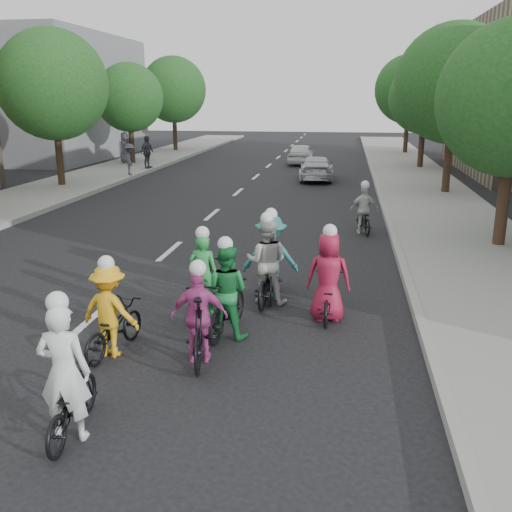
% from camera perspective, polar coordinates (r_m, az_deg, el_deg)
% --- Properties ---
extents(ground, '(120.00, 120.00, 0.00)m').
position_cam_1_polar(ground, '(11.12, -16.30, -6.20)').
color(ground, black).
rests_on(ground, ground).
extents(sidewalk_left, '(4.00, 80.00, 0.15)m').
position_cam_1_polar(sidewalk_left, '(23.37, -23.95, 4.58)').
color(sidewalk_left, gray).
rests_on(sidewalk_left, ground).
extents(curb_left, '(0.18, 80.00, 0.18)m').
position_cam_1_polar(curb_left, '(22.38, -19.73, 4.61)').
color(curb_left, '#999993').
rests_on(curb_left, ground).
extents(sidewalk_right, '(4.00, 80.00, 0.15)m').
position_cam_1_polar(sidewalk_right, '(19.98, 18.56, 3.44)').
color(sidewalk_right, gray).
rests_on(sidewalk_right, ground).
extents(curb_right, '(0.18, 80.00, 0.18)m').
position_cam_1_polar(curb_right, '(19.74, 12.97, 3.76)').
color(curb_right, '#999993').
rests_on(curb_right, ground).
extents(bldg_sw, '(10.00, 14.00, 8.00)m').
position_cam_1_polar(bldg_sw, '(42.60, -20.72, 14.65)').
color(bldg_sw, slate).
rests_on(bldg_sw, ground).
extents(tree_l_3, '(4.80, 4.80, 6.93)m').
position_cam_1_polar(tree_l_3, '(27.46, -19.65, 15.82)').
color(tree_l_3, black).
rests_on(tree_l_3, ground).
extents(tree_l_4, '(4.00, 4.00, 5.97)m').
position_cam_1_polar(tree_l_4, '(35.67, -12.57, 15.20)').
color(tree_l_4, black).
rests_on(tree_l_4, ground).
extents(tree_l_5, '(4.80, 4.80, 6.93)m').
position_cam_1_polar(tree_l_5, '(44.19, -8.26, 16.13)').
color(tree_l_5, black).
rests_on(tree_l_5, ground).
extents(tree_r_1, '(4.80, 4.80, 6.93)m').
position_cam_1_polar(tree_r_1, '(25.25, 19.25, 15.94)').
color(tree_r_1, black).
rests_on(tree_r_1, ground).
extents(tree_r_2, '(4.00, 4.00, 5.97)m').
position_cam_1_polar(tree_r_2, '(34.15, 16.54, 14.93)').
color(tree_r_2, black).
rests_on(tree_r_2, ground).
extents(tree_r_3, '(4.80, 4.80, 6.93)m').
position_cam_1_polar(tree_r_3, '(43.10, 15.08, 15.79)').
color(tree_r_3, black).
rests_on(tree_r_3, ground).
extents(cyclist_0, '(0.67, 1.57, 1.88)m').
position_cam_1_polar(cyclist_0, '(7.41, -18.25, -12.58)').
color(cyclist_0, black).
rests_on(cyclist_0, ground).
extents(cyclist_1, '(0.89, 1.72, 1.78)m').
position_cam_1_polar(cyclist_1, '(9.84, -2.96, -4.25)').
color(cyclist_1, black).
rests_on(cyclist_1, ground).
extents(cyclist_2, '(1.07, 1.66, 1.66)m').
position_cam_1_polar(cyclist_2, '(9.43, -14.27, -6.06)').
color(cyclist_2, black).
rests_on(cyclist_2, ground).
extents(cyclist_3, '(0.93, 1.94, 1.66)m').
position_cam_1_polar(cyclist_3, '(8.99, -5.57, -6.56)').
color(cyclist_3, black).
rests_on(cyclist_3, ground).
extents(cyclist_4, '(0.83, 1.53, 1.82)m').
position_cam_1_polar(cyclist_4, '(10.64, 7.22, -2.96)').
color(cyclist_4, black).
rests_on(cyclist_4, ground).
extents(cyclist_5, '(0.63, 1.78, 1.72)m').
position_cam_1_polar(cyclist_5, '(10.90, -5.16, -2.63)').
color(cyclist_5, black).
rests_on(cyclist_5, ground).
extents(cyclist_6, '(0.87, 1.82, 1.87)m').
position_cam_1_polar(cyclist_6, '(11.42, 1.12, -1.44)').
color(cyclist_6, black).
rests_on(cyclist_6, ground).
extents(cyclist_7, '(1.20, 1.76, 1.89)m').
position_cam_1_polar(cyclist_7, '(11.64, 1.50, -0.74)').
color(cyclist_7, black).
rests_on(cyclist_7, ground).
extents(cyclist_8, '(0.91, 1.68, 1.61)m').
position_cam_1_polar(cyclist_8, '(17.66, 10.71, 4.04)').
color(cyclist_8, black).
rests_on(cyclist_8, ground).
extents(follow_car_lead, '(1.80, 4.10, 1.17)m').
position_cam_1_polar(follow_car_lead, '(28.88, 6.06, 8.73)').
color(follow_car_lead, silver).
rests_on(follow_car_lead, ground).
extents(follow_car_trail, '(1.50, 3.70, 1.26)m').
position_cam_1_polar(follow_car_trail, '(35.77, 4.52, 10.16)').
color(follow_car_trail, white).
rests_on(follow_car_trail, ground).
extents(spectator_0, '(0.93, 1.17, 1.58)m').
position_cam_1_polar(spectator_0, '(30.16, -12.50, 9.42)').
color(spectator_0, '#52515F').
rests_on(spectator_0, sidewalk_left).
extents(spectator_1, '(0.75, 1.14, 1.81)m').
position_cam_1_polar(spectator_1, '(32.79, -10.85, 10.18)').
color(spectator_1, '#464852').
rests_on(spectator_1, sidewalk_left).
extents(spectator_2, '(0.62, 0.92, 1.82)m').
position_cam_1_polar(spectator_2, '(35.77, -12.97, 10.51)').
color(spectator_2, '#484753').
rests_on(spectator_2, sidewalk_left).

